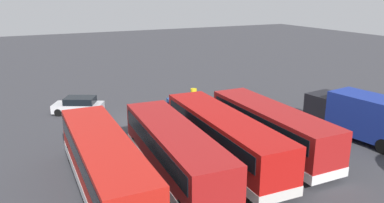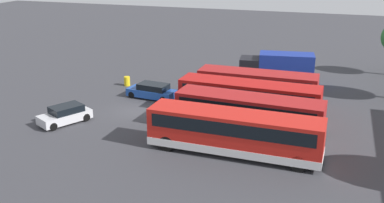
{
  "view_description": "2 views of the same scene",
  "coord_description": "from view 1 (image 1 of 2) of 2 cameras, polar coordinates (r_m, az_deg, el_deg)",
  "views": [
    {
      "loc": [
        9.36,
        27.95,
        10.08
      ],
      "look_at": [
        -2.99,
        2.71,
        1.91
      ],
      "focal_mm": 35.71,
      "sensor_mm": 36.0,
      "label": 1
    },
    {
      "loc": [
        32.42,
        16.14,
        13.2
      ],
      "look_at": [
        -0.96,
        4.77,
        1.07
      ],
      "focal_mm": 41.22,
      "sensor_mm": 36.0,
      "label": 2
    }
  ],
  "objects": [
    {
      "name": "car_hatchback_silver",
      "position": [
        32.3,
        -1.16,
        -0.67
      ],
      "size": [
        2.3,
        4.76,
        1.43
      ],
      "color": "#1E479E",
      "rests_on": "ground"
    },
    {
      "name": "car_small_green",
      "position": [
        33.84,
        -16.55,
        -0.58
      ],
      "size": [
        4.46,
        3.49,
        1.43
      ],
      "color": "silver",
      "rests_on": "ground"
    },
    {
      "name": "bus_single_deck_third",
      "position": [
        21.12,
        -2.65,
        -7.43
      ],
      "size": [
        3.2,
        11.21,
        2.95
      ],
      "color": "#A51919",
      "rests_on": "ground"
    },
    {
      "name": "bus_single_deck_second",
      "position": [
        23.21,
        4.69,
        -5.22
      ],
      "size": [
        2.95,
        11.73,
        2.95
      ],
      "color": "#B71411",
      "rests_on": "ground"
    },
    {
      "name": "bus_single_deck_near_end",
      "position": [
        25.07,
        11.66,
        -3.86
      ],
      "size": [
        2.67,
        10.63,
        2.95
      ],
      "color": "#A51919",
      "rests_on": "ground"
    },
    {
      "name": "bus_single_deck_fourth",
      "position": [
        20.2,
        -13.0,
        -8.99
      ],
      "size": [
        2.83,
        11.89,
        2.95
      ],
      "color": "red",
      "rests_on": "ground"
    },
    {
      "name": "ground_plane",
      "position": [
        31.15,
        -7.16,
        -2.8
      ],
      "size": [
        140.0,
        140.0,
        0.0
      ],
      "primitive_type": "plane",
      "color": "#38383D"
    },
    {
      "name": "waste_bin_yellow",
      "position": [
        37.12,
        0.25,
        1.22
      ],
      "size": [
        0.6,
        0.6,
        0.95
      ],
      "primitive_type": "cylinder",
      "color": "yellow",
      "rests_on": "ground"
    },
    {
      "name": "box_truck_blue",
      "position": [
        29.23,
        23.75,
        -1.86
      ],
      "size": [
        3.5,
        7.77,
        3.2
      ],
      "color": "navy",
      "rests_on": "ground"
    }
  ]
}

